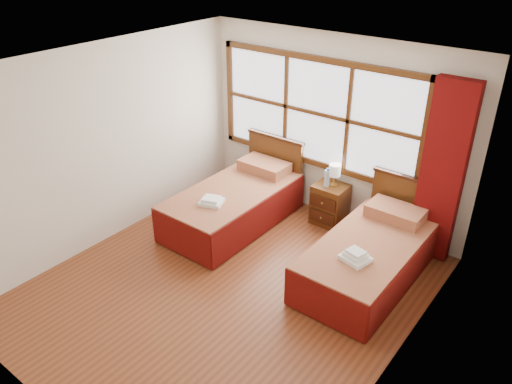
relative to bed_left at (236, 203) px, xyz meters
The scene contains 15 objects.
floor 1.52m from the bed_left, 53.67° to the right, with size 4.50×4.50×0.00m, color brown.
ceiling 2.73m from the bed_left, 53.67° to the right, with size 4.50×4.50×0.00m, color white.
wall_back 1.69m from the bed_left, 50.13° to the left, with size 4.00×4.00×0.00m, color silver.
wall_left 1.91m from the bed_left, 133.11° to the right, with size 4.50×4.50×0.00m, color silver.
wall_right 3.27m from the bed_left, 22.56° to the right, with size 4.50×4.50×0.00m, color silver.
window 1.68m from the bed_left, 58.18° to the left, with size 3.16×0.06×1.56m.
curtain 2.78m from the bed_left, 20.22° to the left, with size 0.50×0.16×2.30m, color #670A0A.
bed_left is the anchor object (origin of this frame).
bed_right 2.08m from the bed_left, ahead, with size 1.02×2.04×0.99m.
nightstand 1.33m from the bed_left, 36.78° to the left, with size 0.45×0.44×0.60m.
towels_left 0.59m from the bed_left, 86.44° to the right, with size 0.36×0.34×0.09m.
towels_right 2.18m from the bed_left, 12.55° to the right, with size 0.35×0.32×0.13m.
lamp 1.46m from the bed_left, 37.06° to the left, with size 0.16×0.16×0.32m.
bottle_near 1.32m from the bed_left, 37.24° to the left, with size 0.06×0.06×0.23m.
bottle_far 1.33m from the bed_left, 36.25° to the left, with size 0.07×0.07×0.27m.
Camera 1 is at (3.11, -3.49, 3.80)m, focal length 35.00 mm.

